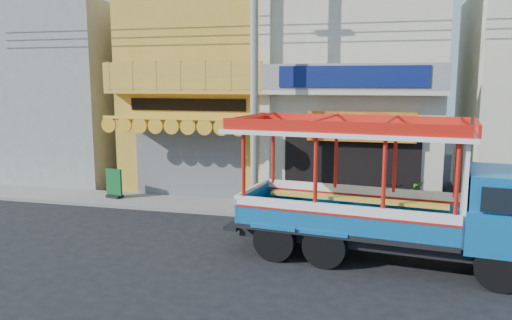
% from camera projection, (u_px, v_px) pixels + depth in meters
% --- Properties ---
extents(ground, '(90.00, 90.00, 0.00)m').
position_uv_depth(ground, '(259.00, 250.00, 13.13)').
color(ground, black).
rests_on(ground, ground).
extents(sidewalk, '(30.00, 2.00, 0.12)m').
position_uv_depth(sidewalk, '(288.00, 210.00, 16.94)').
color(sidewalk, slate).
rests_on(sidewalk, ground).
extents(shophouse_left, '(6.00, 7.50, 8.24)m').
position_uv_depth(shophouse_left, '(214.00, 88.00, 21.09)').
color(shophouse_left, gold).
rests_on(shophouse_left, ground).
extents(shophouse_right, '(6.00, 6.75, 8.24)m').
position_uv_depth(shophouse_right, '(358.00, 89.00, 19.61)').
color(shophouse_right, beige).
rests_on(shophouse_right, ground).
extents(party_pilaster, '(0.35, 0.30, 8.00)m').
position_uv_depth(party_pilaster, '(266.00, 93.00, 17.39)').
color(party_pilaster, beige).
rests_on(party_pilaster, ground).
extents(filler_building_left, '(6.00, 6.00, 7.60)m').
position_uv_depth(filler_building_left, '(70.00, 95.00, 22.91)').
color(filler_building_left, gray).
rests_on(filler_building_left, ground).
extents(utility_pole, '(28.00, 0.26, 9.00)m').
position_uv_depth(utility_pole, '(259.00, 61.00, 15.71)').
color(utility_pole, gray).
rests_on(utility_pole, ground).
extents(songthaew_truck, '(7.78, 3.32, 3.52)m').
position_uv_depth(songthaew_truck, '(408.00, 195.00, 11.94)').
color(songthaew_truck, black).
rests_on(songthaew_truck, ground).
extents(green_sign, '(0.71, 0.45, 1.09)m').
position_uv_depth(green_sign, '(114.00, 186.00, 18.48)').
color(green_sign, black).
rests_on(green_sign, sidewalk).
extents(potted_plant_a, '(1.18, 1.10, 1.09)m').
position_uv_depth(potted_plant_a, '(387.00, 198.00, 16.09)').
color(potted_plant_a, '#285017').
rests_on(potted_plant_a, sidewalk).
extents(potted_plant_b, '(0.59, 0.62, 0.89)m').
position_uv_depth(potted_plant_b, '(386.00, 203.00, 15.86)').
color(potted_plant_b, '#285017').
rests_on(potted_plant_b, sidewalk).
extents(potted_plant_c, '(0.79, 0.79, 1.06)m').
position_uv_depth(potted_plant_c, '(417.00, 197.00, 16.32)').
color(potted_plant_c, '#285017').
rests_on(potted_plant_c, sidewalk).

